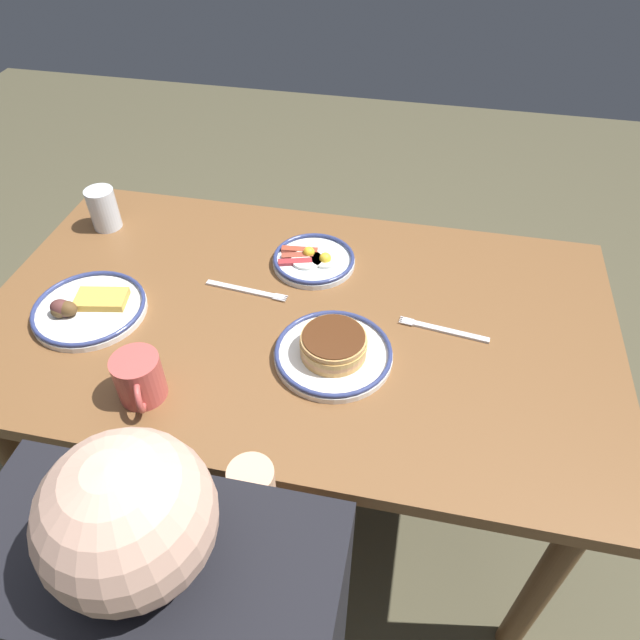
# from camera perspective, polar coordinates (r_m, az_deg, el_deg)

# --- Properties ---
(ground_plane) EXTENTS (6.00, 6.00, 0.00)m
(ground_plane) POSITION_cam_1_polar(r_m,az_deg,el_deg) (1.91, -1.70, -16.09)
(ground_plane) COLOR #4D4833
(dining_table) EXTENTS (1.44, 0.84, 0.75)m
(dining_table) POSITION_cam_1_polar(r_m,az_deg,el_deg) (1.38, -2.26, -2.19)
(dining_table) COLOR brown
(dining_table) RESTS_ON ground_plane
(plate_near_main) EXTENTS (0.21, 0.21, 0.04)m
(plate_near_main) POSITION_cam_1_polar(r_m,az_deg,el_deg) (1.45, -0.73, 6.00)
(plate_near_main) COLOR white
(plate_near_main) RESTS_ON dining_table
(plate_center_pancakes) EXTENTS (0.25, 0.25, 0.06)m
(plate_center_pancakes) POSITION_cam_1_polar(r_m,az_deg,el_deg) (1.21, 1.33, -2.98)
(plate_center_pancakes) COLOR white
(plate_center_pancakes) RESTS_ON dining_table
(plate_far_companion) EXTENTS (0.26, 0.26, 0.05)m
(plate_far_companion) POSITION_cam_1_polar(r_m,az_deg,el_deg) (1.41, -21.94, 1.09)
(plate_far_companion) COLOR white
(plate_far_companion) RESTS_ON dining_table
(coffee_mug) EXTENTS (0.09, 0.12, 0.10)m
(coffee_mug) POSITION_cam_1_polar(r_m,az_deg,el_deg) (1.17, -17.44, -5.49)
(coffee_mug) COLOR #BF4C47
(coffee_mug) RESTS_ON dining_table
(drinking_glass) EXTENTS (0.08, 0.08, 0.11)m
(drinking_glass) POSITION_cam_1_polar(r_m,az_deg,el_deg) (1.67, -20.55, 10.08)
(drinking_glass) COLOR silver
(drinking_glass) RESTS_ON dining_table
(fork_near) EXTENTS (0.20, 0.04, 0.01)m
(fork_near) POSITION_cam_1_polar(r_m,az_deg,el_deg) (1.31, 12.05, -0.96)
(fork_near) COLOR silver
(fork_near) RESTS_ON dining_table
(fork_far) EXTENTS (0.21, 0.04, 0.01)m
(fork_far) POSITION_cam_1_polar(r_m,az_deg,el_deg) (1.39, -7.22, 2.90)
(fork_far) COLOR silver
(fork_far) RESTS_ON dining_table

